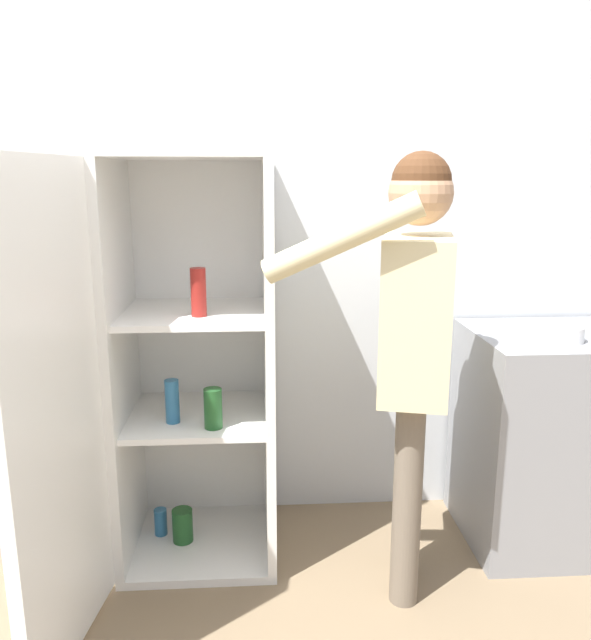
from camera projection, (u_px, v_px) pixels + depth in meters
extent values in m
cube|color=silver|center=(262.00, 238.00, 2.72)|extent=(7.00, 0.06, 2.55)
cube|color=white|center=(203.00, 541.00, 2.66)|extent=(0.61, 0.58, 0.04)
cube|color=white|center=(188.00, 154.00, 2.30)|extent=(0.61, 0.58, 0.04)
cube|color=white|center=(202.00, 344.00, 2.74)|extent=(0.61, 0.03, 1.56)
cube|color=white|center=(123.00, 363.00, 2.46)|extent=(0.03, 0.58, 1.56)
cube|color=white|center=(269.00, 360.00, 2.50)|extent=(0.04, 0.58, 1.56)
cube|color=white|center=(198.00, 416.00, 2.53)|extent=(0.54, 0.51, 0.02)
cube|color=white|center=(194.00, 314.00, 2.43)|extent=(0.54, 0.51, 0.02)
cube|color=white|center=(54.00, 420.00, 1.88)|extent=(0.13, 0.61, 1.56)
cylinder|color=teal|center=(172.00, 401.00, 2.41)|extent=(0.05, 0.05, 0.17)
cylinder|color=#1E5123|center=(213.00, 408.00, 2.36)|extent=(0.07, 0.07, 0.16)
cylinder|color=#1E5123|center=(183.00, 525.00, 2.62)|extent=(0.09, 0.09, 0.14)
cylinder|color=maroon|center=(198.00, 292.00, 2.31)|extent=(0.06, 0.06, 0.18)
cylinder|color=teal|center=(161.00, 522.00, 2.67)|extent=(0.05, 0.05, 0.12)
cylinder|color=#726656|center=(407.00, 504.00, 2.23)|extent=(0.10, 0.10, 0.79)
cylinder|color=#726656|center=(408.00, 482.00, 2.39)|extent=(0.10, 0.10, 0.79)
cube|color=beige|center=(415.00, 316.00, 2.16)|extent=(0.32, 0.45, 0.56)
sphere|color=tan|center=(421.00, 193.00, 2.07)|extent=(0.22, 0.22, 0.22)
sphere|color=#4C2D19|center=(421.00, 182.00, 2.06)|extent=(0.20, 0.20, 0.20)
cylinder|color=beige|center=(341.00, 239.00, 1.92)|extent=(0.51, 0.21, 0.30)
cylinder|color=beige|center=(415.00, 310.00, 2.39)|extent=(0.08, 0.08, 0.52)
cube|color=gray|center=(553.00, 437.00, 2.64)|extent=(0.72, 0.60, 0.91)
cylinder|color=white|center=(563.00, 333.00, 2.42)|extent=(0.15, 0.15, 0.06)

